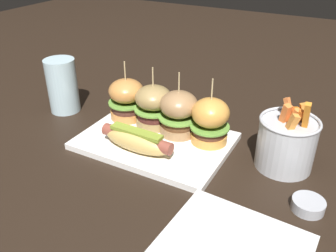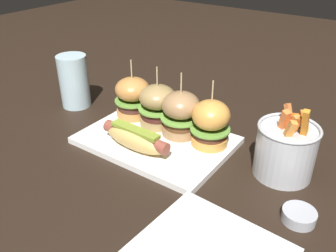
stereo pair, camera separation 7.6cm
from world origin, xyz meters
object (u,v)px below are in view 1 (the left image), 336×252
(slider_center_right, at_px, (179,113))
(water_glass, at_px, (62,86))
(slider_far_left, at_px, (127,99))
(hot_dog, at_px, (137,140))
(fries_bucket, at_px, (287,142))
(sauce_ramekin, at_px, (308,205))
(slider_center_left, at_px, (153,106))
(slider_far_right, at_px, (210,120))
(platter_main, at_px, (155,141))

(slider_center_right, relative_size, water_glass, 1.05)
(slider_far_left, bearing_deg, hot_dog, -48.40)
(hot_dog, bearing_deg, water_glass, 162.08)
(fries_bucket, bearing_deg, sauce_ramekin, -58.66)
(fries_bucket, bearing_deg, water_glass, -178.09)
(hot_dog, relative_size, slider_center_right, 1.13)
(slider_center_left, relative_size, slider_far_right, 0.98)
(fries_bucket, bearing_deg, slider_center_right, -178.86)
(slider_center_left, xyz_separation_m, water_glass, (-0.26, -0.02, 0.01))
(platter_main, distance_m, sauce_ramekin, 0.34)
(sauce_ramekin, xyz_separation_m, water_glass, (-0.63, 0.09, 0.06))
(slider_center_right, distance_m, slider_far_right, 0.08)
(hot_dog, xyz_separation_m, water_glass, (-0.28, 0.09, 0.03))
(slider_center_right, relative_size, slider_far_right, 1.00)
(slider_far_left, distance_m, fries_bucket, 0.38)
(slider_far_left, relative_size, slider_center_right, 0.98)
(platter_main, xyz_separation_m, slider_center_right, (0.03, 0.05, 0.06))
(fries_bucket, xyz_separation_m, sauce_ramekin, (0.07, -0.11, -0.05))
(slider_center_right, bearing_deg, sauce_ramekin, -19.31)
(water_glass, bearing_deg, slider_center_right, 2.47)
(hot_dog, height_order, water_glass, water_glass)
(platter_main, distance_m, slider_far_left, 0.14)
(slider_center_left, xyz_separation_m, slider_center_right, (0.07, -0.01, 0.00))
(platter_main, bearing_deg, water_glass, 173.61)
(slider_far_left, distance_m, slider_center_left, 0.08)
(fries_bucket, distance_m, water_glass, 0.56)
(sauce_ramekin, bearing_deg, hot_dog, 179.93)
(slider_far_left, bearing_deg, slider_center_right, -3.22)
(hot_dog, distance_m, water_glass, 0.30)
(slider_far_right, bearing_deg, hot_dog, -138.64)
(hot_dog, bearing_deg, sauce_ramekin, -0.07)
(slider_far_left, height_order, water_glass, slider_far_left)
(sauce_ramekin, bearing_deg, water_glass, 171.67)
(hot_dog, relative_size, fries_bucket, 1.07)
(hot_dog, distance_m, sauce_ramekin, 0.35)
(slider_center_left, relative_size, sauce_ramekin, 2.56)
(platter_main, height_order, water_glass, water_glass)
(hot_dog, xyz_separation_m, slider_center_right, (0.04, 0.11, 0.03))
(fries_bucket, bearing_deg, slider_far_right, -177.86)
(hot_dog, height_order, slider_far_right, slider_far_right)
(slider_center_right, bearing_deg, hot_dog, -112.07)
(water_glass, bearing_deg, fries_bucket, 1.91)
(slider_center_left, relative_size, slider_center_right, 0.98)
(hot_dog, bearing_deg, slider_center_right, 67.93)
(slider_far_left, relative_size, fries_bucket, 0.93)
(slider_far_left, height_order, slider_far_right, slider_far_right)
(sauce_ramekin, relative_size, water_glass, 0.40)
(platter_main, height_order, slider_far_right, slider_far_right)
(slider_center_right, height_order, slider_far_right, same)
(slider_center_right, relative_size, fries_bucket, 0.94)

